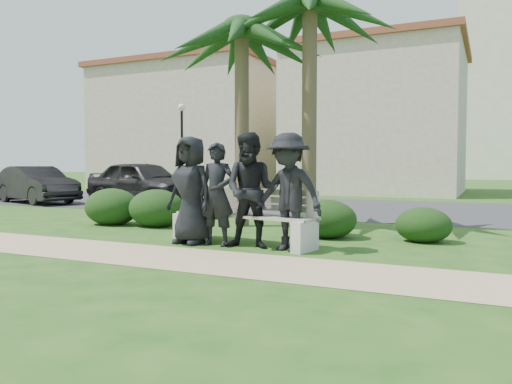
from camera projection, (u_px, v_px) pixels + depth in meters
ground at (230, 241)px, 9.02m from camera, size 160.00×160.00×0.00m
footpath at (173, 258)px, 7.40m from camera, size 30.00×1.60×0.01m
asphalt_street at (346, 208)px, 16.25m from camera, size 160.00×8.00×0.01m
stucco_bldg_left at (196, 128)px, 30.20m from camera, size 10.40×8.40×7.30m
stucco_bldg_right at (379, 121)px, 25.52m from camera, size 8.40×8.40×7.30m
street_lamp at (182, 132)px, 23.54m from camera, size 0.36×0.36×4.29m
park_bench at (243, 220)px, 8.63m from camera, size 2.77×1.04×0.93m
man_a at (191, 190)px, 8.68m from camera, size 1.01×0.75×1.88m
man_b at (217, 194)px, 8.46m from camera, size 0.66×0.45×1.76m
man_c at (251, 190)px, 8.21m from camera, size 1.03×0.86×1.91m
man_d at (288, 192)px, 7.95m from camera, size 1.33×0.91×1.89m
hedge_a at (112, 206)px, 11.57m from camera, size 1.33×1.10×0.87m
hedge_b at (157, 207)px, 11.17m from camera, size 1.33×1.10×0.86m
hedge_d at (327, 218)px, 9.43m from camera, size 1.15×0.95×0.75m
hedge_e at (325, 218)px, 9.74m from camera, size 1.02×0.84×0.67m
hedge_f at (423, 224)px, 8.90m from camera, size 0.99×0.82×0.64m
palm_left at (242, 31)px, 11.06m from camera, size 3.00×3.00×5.32m
palm_right at (310, 4)px, 10.58m from camera, size 3.00×3.00×5.77m
car_a at (143, 183)px, 17.31m from camera, size 4.82×2.70×1.55m
car_b at (36, 185)px, 18.25m from camera, size 4.32×2.50×1.35m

